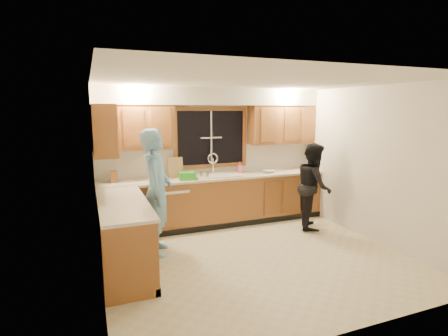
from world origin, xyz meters
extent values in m
plane|color=beige|center=(0.00, 0.00, 0.00)|extent=(4.20, 4.20, 0.00)
plane|color=white|center=(0.00, 0.00, 2.50)|extent=(4.20, 4.20, 0.00)
plane|color=silver|center=(0.00, 1.90, 1.25)|extent=(4.20, 0.00, 4.20)
plane|color=silver|center=(-2.10, 0.00, 1.25)|extent=(0.00, 3.80, 3.80)
plane|color=silver|center=(2.10, 0.00, 1.25)|extent=(0.00, 3.80, 3.80)
cube|color=#995C2C|center=(0.00, 1.60, 0.44)|extent=(4.20, 0.60, 0.88)
cube|color=#995C2C|center=(-1.80, 0.35, 0.44)|extent=(0.60, 1.90, 0.88)
cube|color=beige|center=(0.00, 1.58, 0.90)|extent=(4.20, 0.63, 0.04)
cube|color=beige|center=(-1.79, 0.35, 0.90)|extent=(0.63, 1.90, 0.04)
cube|color=#995C2C|center=(-1.43, 1.73, 1.83)|extent=(1.35, 0.33, 0.75)
cube|color=#995C2C|center=(1.43, 1.73, 1.83)|extent=(1.35, 0.33, 0.75)
cube|color=#995C2C|center=(-1.94, 1.12, 1.83)|extent=(0.33, 0.90, 0.75)
cube|color=silver|center=(0.00, 1.72, 2.35)|extent=(4.20, 0.35, 0.30)
cube|color=black|center=(0.00, 1.90, 1.60)|extent=(1.30, 0.01, 1.00)
cube|color=#995C2C|center=(0.00, 1.89, 2.14)|extent=(1.44, 0.03, 0.07)
cube|color=#995C2C|center=(0.00, 1.89, 1.07)|extent=(1.44, 0.03, 0.07)
cube|color=#995C2C|center=(-0.69, 1.89, 1.60)|extent=(0.07, 0.03, 1.00)
cube|color=#995C2C|center=(0.69, 1.89, 1.60)|extent=(0.07, 0.03, 1.00)
cube|color=white|center=(0.00, 1.60, 0.93)|extent=(0.86, 0.52, 0.03)
cube|color=white|center=(-0.21, 1.60, 0.84)|extent=(0.38, 0.42, 0.18)
cube|color=white|center=(0.21, 1.60, 0.84)|extent=(0.38, 0.42, 0.18)
cylinder|color=white|center=(0.00, 1.80, 1.08)|extent=(0.04, 0.04, 0.28)
torus|color=white|center=(0.00, 1.80, 1.22)|extent=(0.21, 0.03, 0.21)
cube|color=white|center=(-0.85, 1.59, 0.41)|extent=(0.60, 0.56, 0.82)
cube|color=white|center=(-1.80, -0.22, 0.45)|extent=(0.58, 0.75, 0.90)
imported|color=#6AA1C9|center=(-1.27, 0.69, 0.93)|extent=(0.61, 0.77, 1.86)
imported|color=black|center=(1.56, 0.80, 0.77)|extent=(0.87, 0.94, 1.54)
cube|color=brown|center=(-1.80, 1.66, 1.02)|extent=(0.11, 0.09, 0.20)
cube|color=tan|center=(-0.72, 1.77, 1.10)|extent=(0.27, 0.09, 0.35)
cube|color=green|center=(-0.59, 1.48, 0.98)|extent=(0.31, 0.30, 0.13)
imported|color=#F65D90|center=(0.55, 1.77, 1.02)|extent=(0.12, 0.12, 0.21)
imported|color=silver|center=(1.05, 1.54, 0.95)|extent=(0.29, 0.29, 0.06)
cylinder|color=beige|center=(-0.32, 1.48, 0.98)|extent=(0.07, 0.07, 0.11)
cylinder|color=beige|center=(-0.24, 1.41, 0.98)|extent=(0.07, 0.07, 0.12)
camera|label=1|loc=(-2.17, -4.31, 2.12)|focal=28.00mm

